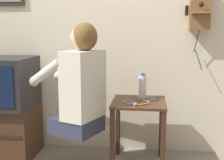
{
  "coord_description": "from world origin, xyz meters",
  "views": [
    {
      "loc": [
        0.39,
        -1.99,
        1.22
      ],
      "look_at": [
        0.08,
        0.62,
        0.78
      ],
      "focal_mm": 50.0,
      "sensor_mm": 36.0,
      "label": 1
    }
  ],
  "objects_px": {
    "cell_phone_spare": "(150,100)",
    "toothbrush": "(141,104)",
    "cell_phone_held": "(129,102)",
    "wall_phone_antique": "(200,7)",
    "water_bottle": "(142,87)",
    "television": "(1,82)",
    "person": "(80,83)"
  },
  "relations": [
    {
      "from": "cell_phone_spare",
      "to": "toothbrush",
      "type": "relative_size",
      "value": 0.97
    },
    {
      "from": "cell_phone_held",
      "to": "toothbrush",
      "type": "bearing_deg",
      "value": -71.77
    },
    {
      "from": "wall_phone_antique",
      "to": "cell_phone_spare",
      "type": "bearing_deg",
      "value": -146.44
    },
    {
      "from": "cell_phone_held",
      "to": "water_bottle",
      "type": "height_order",
      "value": "water_bottle"
    },
    {
      "from": "wall_phone_antique",
      "to": "cell_phone_spare",
      "type": "distance_m",
      "value": 0.96
    },
    {
      "from": "television",
      "to": "wall_phone_antique",
      "type": "height_order",
      "value": "wall_phone_antique"
    },
    {
      "from": "television",
      "to": "toothbrush",
      "type": "relative_size",
      "value": 4.16
    },
    {
      "from": "person",
      "to": "wall_phone_antique",
      "type": "xyz_separation_m",
      "value": [
        1.02,
        0.45,
        0.64
      ]
    },
    {
      "from": "person",
      "to": "wall_phone_antique",
      "type": "relative_size",
      "value": 1.17
    },
    {
      "from": "person",
      "to": "cell_phone_held",
      "type": "height_order",
      "value": "person"
    },
    {
      "from": "wall_phone_antique",
      "to": "cell_phone_spare",
      "type": "xyz_separation_m",
      "value": [
        -0.44,
        -0.29,
        -0.81
      ]
    },
    {
      "from": "television",
      "to": "cell_phone_held",
      "type": "bearing_deg",
      "value": -5.31
    },
    {
      "from": "cell_phone_held",
      "to": "water_bottle",
      "type": "relative_size",
      "value": 0.6
    },
    {
      "from": "cell_phone_spare",
      "to": "television",
      "type": "bearing_deg",
      "value": -145.98
    },
    {
      "from": "cell_phone_spare",
      "to": "toothbrush",
      "type": "bearing_deg",
      "value": -76.89
    },
    {
      "from": "water_bottle",
      "to": "television",
      "type": "bearing_deg",
      "value": -177.28
    },
    {
      "from": "person",
      "to": "water_bottle",
      "type": "bearing_deg",
      "value": -41.95
    },
    {
      "from": "television",
      "to": "toothbrush",
      "type": "height_order",
      "value": "television"
    },
    {
      "from": "person",
      "to": "cell_phone_spare",
      "type": "relative_size",
      "value": 6.92
    },
    {
      "from": "wall_phone_antique",
      "to": "cell_phone_spare",
      "type": "relative_size",
      "value": 5.93
    },
    {
      "from": "person",
      "to": "toothbrush",
      "type": "xyz_separation_m",
      "value": [
        0.51,
        -0.01,
        -0.17
      ]
    },
    {
      "from": "cell_phone_spare",
      "to": "water_bottle",
      "type": "distance_m",
      "value": 0.15
    },
    {
      "from": "television",
      "to": "cell_phone_spare",
      "type": "relative_size",
      "value": 4.3
    },
    {
      "from": "television",
      "to": "cell_phone_spare",
      "type": "distance_m",
      "value": 1.39
    },
    {
      "from": "person",
      "to": "water_bottle",
      "type": "height_order",
      "value": "person"
    },
    {
      "from": "wall_phone_antique",
      "to": "person",
      "type": "bearing_deg",
      "value": -156.34
    },
    {
      "from": "toothbrush",
      "to": "person",
      "type": "bearing_deg",
      "value": 51.36
    },
    {
      "from": "cell_phone_held",
      "to": "cell_phone_spare",
      "type": "relative_size",
      "value": 1.0
    },
    {
      "from": "wall_phone_antique",
      "to": "television",
      "type": "bearing_deg",
      "value": -171.73
    },
    {
      "from": "water_bottle",
      "to": "wall_phone_antique",
      "type": "bearing_deg",
      "value": 21.86
    },
    {
      "from": "cell_phone_spare",
      "to": "water_bottle",
      "type": "relative_size",
      "value": 0.6
    },
    {
      "from": "cell_phone_held",
      "to": "cell_phone_spare",
      "type": "distance_m",
      "value": 0.19
    }
  ]
}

